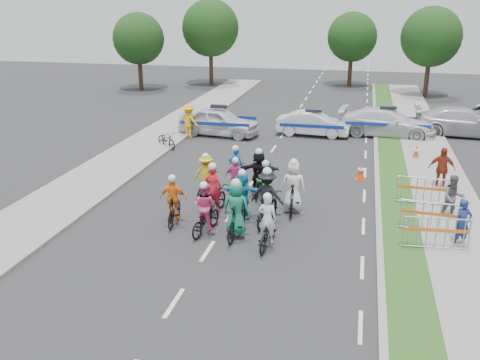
% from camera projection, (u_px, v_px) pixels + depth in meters
% --- Properties ---
extents(ground, '(90.00, 90.00, 0.00)m').
position_uv_depth(ground, '(207.00, 251.00, 16.22)').
color(ground, '#28282B').
rests_on(ground, ground).
extents(curb_right, '(0.20, 60.00, 0.12)m').
position_uv_depth(curb_right, '(378.00, 205.00, 19.73)').
color(curb_right, gray).
rests_on(curb_right, ground).
extents(grass_strip, '(1.20, 60.00, 0.11)m').
position_uv_depth(grass_strip, '(398.00, 206.00, 19.58)').
color(grass_strip, '#204F19').
rests_on(grass_strip, ground).
extents(sidewalk_right, '(2.40, 60.00, 0.13)m').
position_uv_depth(sidewalk_right, '(450.00, 210.00, 19.20)').
color(sidewalk_right, gray).
rests_on(sidewalk_right, ground).
extents(sidewalk_left, '(3.00, 60.00, 0.13)m').
position_uv_depth(sidewalk_left, '(91.00, 182.00, 22.20)').
color(sidewalk_left, gray).
rests_on(sidewalk_left, ground).
extents(rider_0, '(0.75, 1.81, 1.81)m').
position_uv_depth(rider_0, '(267.00, 229.00, 16.33)').
color(rider_0, black).
rests_on(rider_0, ground).
extents(rider_1, '(0.88, 1.95, 2.02)m').
position_uv_depth(rider_1, '(236.00, 215.00, 16.93)').
color(rider_1, black).
rests_on(rider_1, ground).
extents(rider_2, '(0.96, 1.85, 1.80)m').
position_uv_depth(rider_2, '(205.00, 214.00, 17.30)').
color(rider_2, black).
rests_on(rider_2, ground).
extents(rider_3, '(0.94, 1.75, 1.80)m').
position_uv_depth(rider_3, '(174.00, 205.00, 17.97)').
color(rider_3, black).
rests_on(rider_3, ground).
extents(rider_4, '(1.21, 2.07, 2.04)m').
position_uv_depth(rider_4, '(267.00, 202.00, 17.98)').
color(rider_4, black).
rests_on(rider_4, ground).
extents(rider_5, '(1.46, 1.75, 1.83)m').
position_uv_depth(rider_5, '(242.00, 198.00, 18.39)').
color(rider_5, black).
rests_on(rider_5, ground).
extents(rider_6, '(0.93, 1.98, 1.94)m').
position_uv_depth(rider_6, '(214.00, 197.00, 18.83)').
color(rider_6, black).
rests_on(rider_6, ground).
extents(rider_7, '(0.87, 1.96, 2.04)m').
position_uv_depth(rider_7, '(293.00, 192.00, 18.91)').
color(rider_7, black).
rests_on(rider_7, ground).
extents(rider_8, '(0.96, 1.83, 1.78)m').
position_uv_depth(rider_8, '(266.00, 189.00, 19.60)').
color(rider_8, black).
rests_on(rider_8, ground).
extents(rider_9, '(0.88, 1.64, 1.69)m').
position_uv_depth(rider_9, '(236.00, 183.00, 20.25)').
color(rider_9, black).
rests_on(rider_9, ground).
extents(rider_10, '(1.06, 1.83, 1.80)m').
position_uv_depth(rider_10, '(207.00, 180.00, 20.42)').
color(rider_10, black).
rests_on(rider_10, ground).
extents(rider_11, '(1.56, 1.86, 1.93)m').
position_uv_depth(rider_11, '(259.00, 176.00, 20.55)').
color(rider_11, black).
rests_on(rider_11, ground).
extents(rider_12, '(0.93, 1.88, 1.84)m').
position_uv_depth(rider_12, '(236.00, 174.00, 21.38)').
color(rider_12, black).
rests_on(rider_12, ground).
extents(police_car_0, '(4.73, 2.38, 1.55)m').
position_uv_depth(police_car_0, '(219.00, 122.00, 29.84)').
color(police_car_0, silver).
rests_on(police_car_0, ground).
extents(police_car_1, '(4.09, 1.60, 1.33)m').
position_uv_depth(police_car_1, '(313.00, 124.00, 29.83)').
color(police_car_1, silver).
rests_on(police_car_1, ground).
extents(police_car_2, '(5.45, 2.68, 1.52)m').
position_uv_depth(police_car_2, '(387.00, 123.00, 29.66)').
color(police_car_2, silver).
rests_on(police_car_2, ground).
extents(civilian_sedan, '(5.45, 2.41, 1.56)m').
position_uv_depth(civilian_sedan, '(464.00, 122.00, 29.71)').
color(civilian_sedan, silver).
rests_on(civilian_sedan, ground).
extents(spectator_0, '(0.68, 0.58, 1.57)m').
position_uv_depth(spectator_0, '(462.00, 224.00, 16.24)').
color(spectator_0, navy).
rests_on(spectator_0, ground).
extents(spectator_1, '(0.85, 0.71, 1.58)m').
position_uv_depth(spectator_1, '(453.00, 197.00, 18.37)').
color(spectator_1, '#56565B').
rests_on(spectator_1, ground).
extents(spectator_2, '(1.04, 0.46, 1.76)m').
position_uv_depth(spectator_2, '(442.00, 169.00, 21.20)').
color(spectator_2, maroon).
rests_on(spectator_2, ground).
extents(marshal_hiviz, '(1.34, 0.99, 1.85)m').
position_uv_depth(marshal_hiviz, '(189.00, 121.00, 29.31)').
color(marshal_hiviz, '#FFB00D').
rests_on(marshal_hiviz, ground).
extents(barrier_0, '(2.04, 0.68, 1.12)m').
position_uv_depth(barrier_0, '(436.00, 235.00, 16.00)').
color(barrier_0, '#A5A8AD').
rests_on(barrier_0, ground).
extents(barrier_1, '(2.04, 0.68, 1.12)m').
position_uv_depth(barrier_1, '(431.00, 218.00, 17.22)').
color(barrier_1, '#A5A8AD').
rests_on(barrier_1, ground).
extents(barrier_2, '(2.03, 0.61, 1.12)m').
position_uv_depth(barrier_2, '(424.00, 192.00, 19.53)').
color(barrier_2, '#A5A8AD').
rests_on(barrier_2, ground).
extents(cone_0, '(0.40, 0.40, 0.70)m').
position_uv_depth(cone_0, '(361.00, 172.00, 22.55)').
color(cone_0, '#F24C0C').
rests_on(cone_0, ground).
extents(cone_1, '(0.40, 0.40, 0.70)m').
position_uv_depth(cone_1, '(416.00, 152.00, 25.42)').
color(cone_1, '#F24C0C').
rests_on(cone_1, ground).
extents(parked_bike, '(1.63, 1.49, 0.86)m').
position_uv_depth(parked_bike, '(167.00, 140.00, 27.40)').
color(parked_bike, black).
rests_on(parked_bike, ground).
extents(tree_0, '(4.20, 4.20, 6.30)m').
position_uv_depth(tree_0, '(138.00, 39.00, 43.70)').
color(tree_0, '#382619').
rests_on(tree_0, ground).
extents(tree_1, '(4.55, 4.55, 6.82)m').
position_uv_depth(tree_1, '(431.00, 37.00, 40.53)').
color(tree_1, '#382619').
rests_on(tree_1, ground).
extents(tree_3, '(4.90, 4.90, 7.35)m').
position_uv_depth(tree_3, '(210.00, 28.00, 46.10)').
color(tree_3, '#382619').
rests_on(tree_3, ground).
extents(tree_4, '(4.20, 4.20, 6.30)m').
position_uv_depth(tree_4, '(352.00, 37.00, 45.61)').
color(tree_4, '#382619').
rests_on(tree_4, ground).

